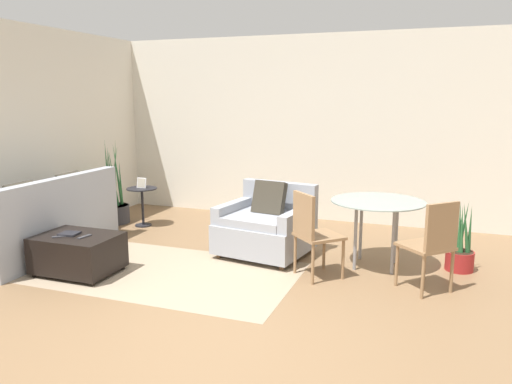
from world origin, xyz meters
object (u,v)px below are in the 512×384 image
Objects in this scene: tv_remote_secondary at (84,237)px; couch at (42,227)px; dining_chair_near_left at (312,229)px; picture_frame at (142,183)px; potted_plant at (115,205)px; tv_remote_primary at (60,236)px; armchair at (266,227)px; potted_plant_small at (460,252)px; book_stack at (69,234)px; dining_table at (378,209)px; side_table at (142,199)px; dining_chair_near_right at (433,240)px; ottoman at (78,252)px.

couch is at bearing 155.54° from tv_remote_secondary.
couch is 2.18× the size of dining_chair_near_left.
picture_frame is 3.06m from dining_chair_near_left.
couch is 1.07m from tv_remote_secondary.
picture_frame is at bearing 156.65° from dining_chair_near_left.
potted_plant is at bearing 159.68° from dining_chair_near_left.
armchair is at bearing 38.61° from tv_remote_primary.
potted_plant_small is at bearing 13.01° from couch.
book_stack is at bearing -79.50° from picture_frame.
potted_plant_small is (0.87, 0.18, -0.45)m from dining_table.
tv_remote_secondary is at bearing -154.56° from dining_table.
couch reaches higher than book_stack.
tv_remote_secondary is 0.31× the size of side_table.
dining_chair_near_right reaches higher than armchair.
armchair is 6.47× the size of tv_remote_secondary.
dining_chair_near_left is at bearing 18.80° from tv_remote_primary.
dining_table is 0.84m from dining_chair_near_left.
tv_remote_secondary is (0.12, -0.03, 0.19)m from ottoman.
side_table is 4.16m from dining_chair_near_right.
armchair is (2.51, 0.89, 0.01)m from couch.
couch is 1.54m from potted_plant.
ottoman is 4.10m from potted_plant_small.
dining_chair_near_left is (2.81, -1.21, -0.12)m from picture_frame.
dining_table is (3.39, -0.63, 0.02)m from picture_frame.
ottoman is 0.93× the size of dining_chair_near_left.
couch is 2.53× the size of potted_plant_small.
tv_remote_primary is (-1.78, -1.42, 0.09)m from armchair.
dining_chair_near_left reaches higher than tv_remote_primary.
tv_remote_secondary is at bearing -5.31° from book_stack.
dining_chair_near_left reaches higher than armchair.
tv_remote_primary reaches higher than ottoman.
dining_chair_near_left is at bearing -23.35° from picture_frame.
picture_frame is (-0.57, 1.97, 0.21)m from tv_remote_secondary.
armchair is at bearing -179.79° from dining_table.
dining_table is at bearing 23.57° from book_stack.
dining_chair_near_right is (3.40, 0.76, 0.09)m from tv_remote_secondary.
dining_chair_near_right is (3.61, 0.74, 0.09)m from book_stack.
armchair is 1.23× the size of dining_chair_near_right.
couch is at bearing 144.30° from tv_remote_primary.
potted_plant is 0.51m from side_table.
book_stack is 0.24× the size of dining_chair_near_right.
tv_remote_secondary is 0.19× the size of dining_chair_near_right.
dining_table is at bearing 135.00° from dining_chair_near_right.
picture_frame is at bearing 100.50° from book_stack.
couch is 1.94× the size of dining_table.
side_table is 3.46m from dining_table.
dining_table is (3.79, 0.90, 0.33)m from couch.
tv_remote_secondary is 0.14× the size of potted_plant.
couch is at bearing -104.83° from picture_frame.
dining_chair_near_right is 0.88m from potted_plant_small.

